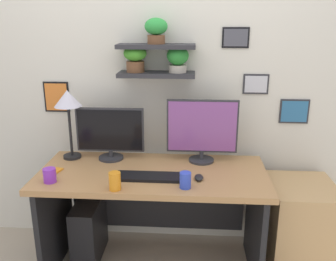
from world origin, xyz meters
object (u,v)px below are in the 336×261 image
Objects in this scene: cell_phone at (53,172)px; monitor_right at (202,130)px; coffee_mug at (50,175)px; computer_tower_left at (89,230)px; desk at (154,196)px; computer_mouse at (199,177)px; monitor_left at (110,133)px; water_cup at (115,181)px; desk_lamp at (68,104)px; pen_cup at (185,180)px; keyboard at (150,177)px; drawer_cabinet at (300,225)px.

monitor_right is at bearing 28.98° from cell_phone.
coffee_mug is 0.20× the size of computer_tower_left.
monitor_right reaches higher than desk.
monitor_left is at bearing 152.85° from computer_mouse.
monitor_right is at bearing 43.63° from water_cup.
coffee_mug is at bearing 169.99° from water_cup.
monitor_right reaches higher than cell_phone.
pen_cup is (0.85, -0.44, -0.36)m from desk_lamp.
water_cup reaches higher than pen_cup.
water_cup reaches higher than cell_phone.
keyboard is 4.40× the size of pen_cup.
keyboard is (-0.01, -0.16, 0.22)m from desk.
monitor_left is 0.73m from pen_cup.
cell_phone is (-0.65, 0.04, -0.01)m from keyboard.
monitor_left is 0.54m from coffee_mug.
monitor_right is 1.14× the size of keyboard.
desk_lamp reaches higher than drawer_cabinet.
monitor_right reaches higher than keyboard.
monitor_right is at bearing 0.28° from desk_lamp.
pen_cup is at bearing 7.11° from water_cup.
desk is at bearing 87.02° from keyboard.
desk is 0.59m from computer_tower_left.
computer_mouse reaches higher than computer_tower_left.
monitor_right is 5.00× the size of pen_cup.
desk_lamp is at bearing -179.72° from monitor_right.
monitor_left is 0.47m from cell_phone.
cell_phone is at bearing -98.08° from desk_lamp.
desk is 3.48× the size of keyboard.
monitor_right is 4.54× the size of water_cup.
pen_cup is at bearing -38.98° from monitor_left.
drawer_cabinet is at bearing 22.67° from pen_cup.
desk_lamp reaches higher than coffee_mug.
cell_phone is at bearing 154.84° from water_cup.
monitor_right is 1.13× the size of computer_tower_left.
keyboard is at bearing -168.20° from drawer_cabinet.
keyboard is at bearing -136.06° from monitor_right.
computer_mouse is at bearing 10.41° from cell_phone.
drawer_cabinet is (1.05, 0.06, -0.22)m from desk.
computer_mouse is 0.20× the size of computer_tower_left.
desk is 2.44× the size of drawer_cabinet.
desk_lamp is at bearing 160.84° from computer_mouse.
monitor_left is at bearing 37.78° from computer_tower_left.
cell_phone is at bearing -164.05° from monitor_right.
desk is 0.55m from monitor_left.
monitor_left reaches higher than computer_tower_left.
desk is at bearing -153.55° from monitor_right.
computer_tower_left is at bearing 166.08° from computer_mouse.
desk is 1.07m from drawer_cabinet.
desk is 0.73m from coffee_mug.
desk is 3.45× the size of computer_tower_left.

